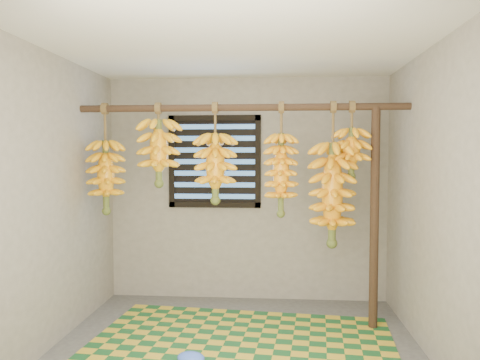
# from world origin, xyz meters

# --- Properties ---
(floor) EXTENTS (3.00, 3.00, 0.01)m
(floor) POSITION_xyz_m (0.00, 0.00, -0.01)
(floor) COLOR #4A4A4A
(floor) RESTS_ON ground
(ceiling) EXTENTS (3.00, 3.00, 0.01)m
(ceiling) POSITION_xyz_m (0.00, 0.00, 2.40)
(ceiling) COLOR silver
(ceiling) RESTS_ON wall_back
(wall_back) EXTENTS (3.00, 0.01, 2.40)m
(wall_back) POSITION_xyz_m (0.00, 1.50, 1.20)
(wall_back) COLOR slate
(wall_back) RESTS_ON floor
(wall_left) EXTENTS (0.01, 3.00, 2.40)m
(wall_left) POSITION_xyz_m (-1.50, 0.00, 1.20)
(wall_left) COLOR slate
(wall_left) RESTS_ON floor
(wall_right) EXTENTS (0.01, 3.00, 2.40)m
(wall_right) POSITION_xyz_m (1.50, 0.00, 1.20)
(wall_right) COLOR slate
(wall_right) RESTS_ON floor
(window) EXTENTS (1.00, 0.04, 1.00)m
(window) POSITION_xyz_m (-0.35, 1.48, 1.50)
(window) COLOR black
(window) RESTS_ON wall_back
(hanging_pole) EXTENTS (3.00, 0.06, 0.06)m
(hanging_pole) POSITION_xyz_m (0.00, 0.70, 2.00)
(hanging_pole) COLOR #3D291C
(hanging_pole) RESTS_ON wall_left
(support_post) EXTENTS (0.08, 0.08, 2.00)m
(support_post) POSITION_xyz_m (1.20, 0.70, 1.00)
(support_post) COLOR #3D291C
(support_post) RESTS_ON floor
(woven_mat) EXTENTS (2.68, 2.23, 0.01)m
(woven_mat) POSITION_xyz_m (0.02, 0.05, 0.01)
(woven_mat) COLOR #185426
(woven_mat) RESTS_ON floor
(plastic_bag) EXTENTS (0.25, 0.20, 0.09)m
(plastic_bag) POSITION_xyz_m (-0.31, -0.18, 0.05)
(plastic_bag) COLOR #3E67EA
(plastic_bag) RESTS_ON woven_mat
(banana_bunch_a) EXTENTS (0.32, 0.32, 1.03)m
(banana_bunch_a) POSITION_xyz_m (-1.27, 0.70, 1.37)
(banana_bunch_a) COLOR brown
(banana_bunch_a) RESTS_ON hanging_pole
(banana_bunch_b) EXTENTS (0.38, 0.38, 0.76)m
(banana_bunch_b) POSITION_xyz_m (-0.77, 0.70, 1.59)
(banana_bunch_b) COLOR brown
(banana_bunch_b) RESTS_ON hanging_pole
(banana_bunch_c) EXTENTS (0.35, 0.35, 0.91)m
(banana_bunch_c) POSITION_xyz_m (-0.24, 0.70, 1.45)
(banana_bunch_c) COLOR brown
(banana_bunch_c) RESTS_ON hanging_pole
(banana_bunch_d) EXTENTS (0.29, 0.29, 1.03)m
(banana_bunch_d) POSITION_xyz_m (0.36, 0.70, 1.39)
(banana_bunch_d) COLOR brown
(banana_bunch_d) RESTS_ON hanging_pole
(banana_bunch_e) EXTENTS (0.39, 0.39, 1.30)m
(banana_bunch_e) POSITION_xyz_m (0.82, 0.70, 1.22)
(banana_bunch_e) COLOR brown
(banana_bunch_e) RESTS_ON hanging_pole
(banana_bunch_f) EXTENTS (0.32, 0.32, 0.69)m
(banana_bunch_f) POSITION_xyz_m (0.99, 0.70, 1.59)
(banana_bunch_f) COLOR brown
(banana_bunch_f) RESTS_ON hanging_pole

